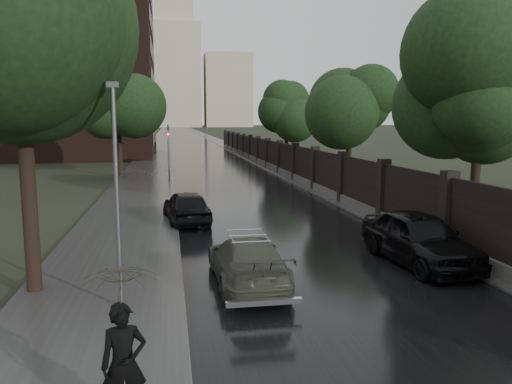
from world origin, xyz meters
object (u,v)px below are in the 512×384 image
object	(u,v)px
tree_right_c	(287,114)
lamp_post	(117,196)
volga_sedan	(247,261)
traffic_light	(169,148)
car_right_near	(419,238)
tree_right_b	(350,110)
pedestrian_umbrella	(121,299)
tree_left_near	(18,27)
hatchback_left	(186,207)
tree_left_far	(118,108)
tree_right_a	(480,103)

from	to	relation	value
tree_right_c	lamp_post	distance (m)	40.67
volga_sedan	traffic_light	bearing A→B (deg)	-86.06
traffic_light	car_right_near	size ratio (longest dim) A/B	0.85
tree_right_b	tree_right_c	world-z (taller)	same
lamp_post	traffic_light	xyz separation A→B (m)	(1.10, 23.49, -0.27)
volga_sedan	pedestrian_umbrella	xyz separation A→B (m)	(-2.65, -6.02, 1.31)
tree_right_b	car_right_near	world-z (taller)	tree_right_b
tree_left_near	volga_sedan	distance (m)	7.86
tree_right_b	tree_left_near	bearing A→B (deg)	-128.48
lamp_post	pedestrian_umbrella	xyz separation A→B (m)	(0.47, -4.47, -0.73)
hatchback_left	tree_right_c	bearing A→B (deg)	-117.63
pedestrian_umbrella	lamp_post	bearing A→B (deg)	85.75
tree_left_far	traffic_light	xyz separation A→B (m)	(3.70, -5.01, -2.84)
traffic_light	tree_right_c	bearing A→B (deg)	51.82
tree_right_b	volga_sedan	xyz separation A→B (m)	(-9.79, -18.95, -4.32)
tree_right_a	lamp_post	world-z (taller)	tree_right_a
tree_left_near	volga_sedan	xyz separation A→B (m)	(5.31, 0.05, -5.79)
tree_right_a	car_right_near	world-z (taller)	tree_right_a
tree_left_far	lamp_post	bearing A→B (deg)	-84.79
tree_right_a	volga_sedan	size ratio (longest dim) A/B	1.62
tree_left_far	lamp_post	distance (m)	28.73
traffic_light	volga_sedan	xyz separation A→B (m)	(2.01, -21.94, -1.77)
tree_right_a	traffic_light	world-z (taller)	tree_right_a
traffic_light	volga_sedan	world-z (taller)	traffic_light
hatchback_left	tree_left_near	bearing A→B (deg)	57.51
tree_left_far	tree_right_c	bearing A→B (deg)	32.83
tree_right_c	car_right_near	size ratio (longest dim) A/B	1.49
tree_right_b	traffic_light	world-z (taller)	tree_right_b
tree_left_far	traffic_light	size ratio (longest dim) A/B	1.85
traffic_light	pedestrian_umbrella	xyz separation A→B (m)	(-0.63, -27.97, -0.46)
tree_right_a	traffic_light	distance (m)	20.85
lamp_post	pedestrian_umbrella	bearing A→B (deg)	-84.06
volga_sedan	car_right_near	size ratio (longest dim) A/B	0.92
tree_left_near	traffic_light	world-z (taller)	tree_left_near
traffic_light	hatchback_left	xyz separation A→B (m)	(0.70, -13.78, -1.69)
volga_sedan	hatchback_left	xyz separation A→B (m)	(-1.31, 8.17, 0.07)
tree_right_c	pedestrian_umbrella	xyz separation A→B (m)	(-12.43, -42.97, -3.01)
tree_right_a	lamp_post	size ratio (longest dim) A/B	1.37
tree_left_near	hatchback_left	bearing A→B (deg)	64.05
tree_right_b	tree_right_c	bearing A→B (deg)	90.00
tree_right_a	lamp_post	xyz separation A→B (m)	(-12.90, -6.50, -2.28)
pedestrian_umbrella	traffic_light	bearing A→B (deg)	78.52
tree_right_c	lamp_post	bearing A→B (deg)	-108.52
lamp_post	hatchback_left	world-z (taller)	lamp_post
tree_right_a	car_right_near	bearing A→B (deg)	-137.66
tree_left_near	tree_right_a	xyz separation A→B (m)	(15.10, 5.00, -1.47)
lamp_post	tree_left_far	bearing A→B (deg)	95.21
tree_right_a	tree_right_c	xyz separation A→B (m)	(0.00, 32.00, 0.00)
volga_sedan	hatchback_left	bearing A→B (deg)	-82.16
traffic_light	tree_left_near	bearing A→B (deg)	-98.53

